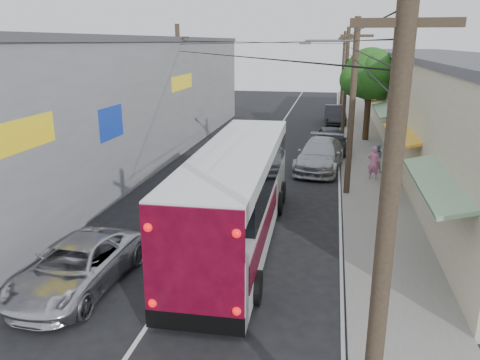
{
  "coord_description": "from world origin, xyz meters",
  "views": [
    {
      "loc": [
        4.34,
        -8.56,
        6.97
      ],
      "look_at": [
        0.77,
        9.49,
        1.5
      ],
      "focal_mm": 35.0,
      "sensor_mm": 36.0,
      "label": 1
    }
  ],
  "objects_px": {
    "parked_car_far": "(335,115)",
    "jeepney": "(77,267)",
    "coach_bus": "(238,193)",
    "parked_car_mid": "(332,140)",
    "pedestrian_far": "(376,158)",
    "parked_suv": "(320,155)",
    "pedestrian_near": "(374,162)"
  },
  "relations": [
    {
      "from": "coach_bus",
      "to": "parked_car_mid",
      "type": "relative_size",
      "value": 2.53
    },
    {
      "from": "parked_car_mid",
      "to": "pedestrian_near",
      "type": "distance_m",
      "value": 6.61
    },
    {
      "from": "pedestrian_near",
      "to": "pedestrian_far",
      "type": "bearing_deg",
      "value": -89.4
    },
    {
      "from": "coach_bus",
      "to": "parked_car_far",
      "type": "distance_m",
      "value": 26.53
    },
    {
      "from": "parked_car_mid",
      "to": "parked_car_far",
      "type": "bearing_deg",
      "value": 82.07
    },
    {
      "from": "parked_car_far",
      "to": "coach_bus",
      "type": "bearing_deg",
      "value": -100.64
    },
    {
      "from": "pedestrian_far",
      "to": "jeepney",
      "type": "bearing_deg",
      "value": 61.16
    },
    {
      "from": "pedestrian_near",
      "to": "pedestrian_far",
      "type": "xyz_separation_m",
      "value": [
        0.24,
        1.37,
        -0.08
      ]
    },
    {
      "from": "parked_car_mid",
      "to": "pedestrian_near",
      "type": "height_order",
      "value": "pedestrian_near"
    },
    {
      "from": "parked_car_mid",
      "to": "pedestrian_far",
      "type": "height_order",
      "value": "pedestrian_far"
    },
    {
      "from": "jeepney",
      "to": "pedestrian_far",
      "type": "xyz_separation_m",
      "value": [
        9.52,
        14.51,
        0.2
      ]
    },
    {
      "from": "jeepney",
      "to": "pedestrian_far",
      "type": "height_order",
      "value": "pedestrian_far"
    },
    {
      "from": "jeepney",
      "to": "parked_car_far",
      "type": "height_order",
      "value": "parked_car_far"
    },
    {
      "from": "parked_suv",
      "to": "parked_car_far",
      "type": "xyz_separation_m",
      "value": [
        0.8,
        15.76,
        -0.04
      ]
    },
    {
      "from": "parked_suv",
      "to": "pedestrian_far",
      "type": "relative_size",
      "value": 3.73
    },
    {
      "from": "parked_car_mid",
      "to": "pedestrian_far",
      "type": "xyz_separation_m",
      "value": [
        2.43,
        -4.87,
        0.08
      ]
    },
    {
      "from": "parked_car_far",
      "to": "pedestrian_far",
      "type": "xyz_separation_m",
      "value": [
        2.23,
        -16.16,
        0.1
      ]
    },
    {
      "from": "jeepney",
      "to": "parked_car_far",
      "type": "bearing_deg",
      "value": 78.68
    },
    {
      "from": "coach_bus",
      "to": "pedestrian_far",
      "type": "xyz_separation_m",
      "value": [
        5.64,
        10.13,
        -0.9
      ]
    },
    {
      "from": "coach_bus",
      "to": "parked_suv",
      "type": "relative_size",
      "value": 2.09
    },
    {
      "from": "coach_bus",
      "to": "parked_car_far",
      "type": "bearing_deg",
      "value": 81.13
    },
    {
      "from": "pedestrian_near",
      "to": "coach_bus",
      "type": "bearing_deg",
      "value": 69.13
    },
    {
      "from": "pedestrian_far",
      "to": "parked_suv",
      "type": "bearing_deg",
      "value": -3.05
    },
    {
      "from": "jeepney",
      "to": "parked_car_mid",
      "type": "relative_size",
      "value": 1.05
    },
    {
      "from": "coach_bus",
      "to": "jeepney",
      "type": "height_order",
      "value": "coach_bus"
    },
    {
      "from": "parked_car_far",
      "to": "pedestrian_far",
      "type": "distance_m",
      "value": 16.31
    },
    {
      "from": "parked_suv",
      "to": "parked_car_mid",
      "type": "distance_m",
      "value": 4.51
    },
    {
      "from": "parked_car_mid",
      "to": "pedestrian_near",
      "type": "xyz_separation_m",
      "value": [
        2.18,
        -6.24,
        0.16
      ]
    },
    {
      "from": "parked_suv",
      "to": "pedestrian_far",
      "type": "bearing_deg",
      "value": -1.19
    },
    {
      "from": "coach_bus",
      "to": "parked_suv",
      "type": "bearing_deg",
      "value": 74.62
    },
    {
      "from": "jeepney",
      "to": "parked_suv",
      "type": "xyz_separation_m",
      "value": [
        6.49,
        14.91,
        0.14
      ]
    },
    {
      "from": "parked_car_far",
      "to": "jeepney",
      "type": "bearing_deg",
      "value": -106.62
    }
  ]
}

